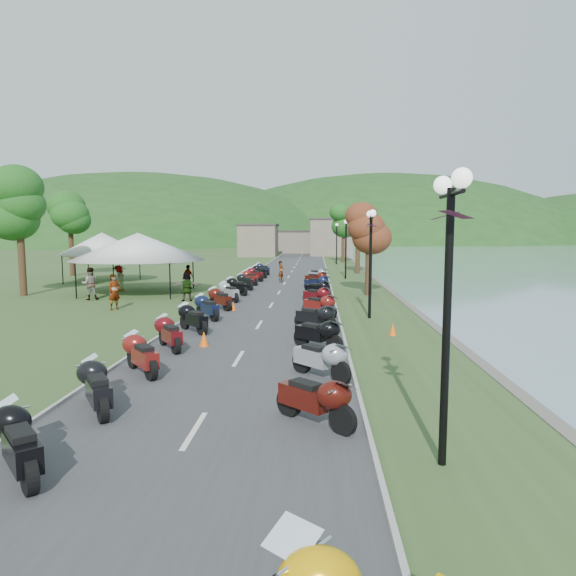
{
  "coord_description": "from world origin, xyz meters",
  "views": [
    {
      "loc": [
        2.48,
        -6.02,
        4.08
      ],
      "look_at": [
        1.09,
        19.12,
        1.3
      ],
      "focal_mm": 32.0,
      "sensor_mm": 36.0,
      "label": 1
    }
  ],
  "objects": [
    {
      "name": "ground",
      "position": [
        0.0,
        0.0,
        0.0
      ],
      "size": [
        400.0,
        400.0,
        0.0
      ],
      "primitive_type": "plane",
      "color": "#42602D",
      "rests_on": "ground"
    },
    {
      "name": "road",
      "position": [
        0.0,
        40.0,
        0.01
      ],
      "size": [
        7.0,
        120.0,
        0.02
      ],
      "primitive_type": "cube",
      "color": "#3D3D40",
      "rests_on": "ground"
    },
    {
      "name": "hills_backdrop",
      "position": [
        0.0,
        200.0,
        0.0
      ],
      "size": [
        360.0,
        120.0,
        76.0
      ],
      "primitive_type": null,
      "color": "#285621",
      "rests_on": "ground"
    },
    {
      "name": "far_building",
      "position": [
        -2.0,
        85.0,
        2.5
      ],
      "size": [
        18.0,
        16.0,
        5.0
      ],
      "primitive_type": "cube",
      "color": "#786E5D",
      "rests_on": "ground"
    },
    {
      "name": "moto_row_left",
      "position": [
        -2.53,
        18.83,
        0.55
      ],
      "size": [
        2.6,
        48.56,
        1.1
      ],
      "primitive_type": null,
      "color": "#331411",
      "rests_on": "ground"
    },
    {
      "name": "moto_row_right",
      "position": [
        2.54,
        20.12,
        0.55
      ],
      "size": [
        2.6,
        33.69,
        1.1
      ],
      "primitive_type": null,
      "color": "#331411",
      "rests_on": "ground"
    },
    {
      "name": "streetlamp_near",
      "position": [
        4.7,
        2.71,
        2.5
      ],
      "size": [
        1.4,
        1.4,
        5.0
      ],
      "primitive_type": null,
      "color": "black",
      "rests_on": "ground"
    },
    {
      "name": "vendor_tent_main",
      "position": [
        -9.23,
        27.18,
        2.0
      ],
      "size": [
        5.83,
        5.83,
        4.0
      ],
      "primitive_type": null,
      "color": "silver",
      "rests_on": "ground"
    },
    {
      "name": "vendor_tent_side",
      "position": [
        -14.95,
        34.95,
        2.0
      ],
      "size": [
        4.54,
        4.54,
        4.0
      ],
      "primitive_type": null,
      "color": "silver",
      "rests_on": "ground"
    },
    {
      "name": "tree_park_left",
      "position": [
        -16.16,
        25.47,
        4.69
      ],
      "size": [
        3.37,
        3.37,
        9.37
      ],
      "primitive_type": null,
      "color": "#276B20",
      "rests_on": "ground"
    },
    {
      "name": "tree_lakeside",
      "position": [
        5.83,
        26.83,
        3.52
      ],
      "size": [
        2.53,
        2.53,
        7.04
      ],
      "primitive_type": null,
      "color": "#276B20",
      "rests_on": "ground"
    },
    {
      "name": "pedestrian_a",
      "position": [
        -8.04,
        19.99,
        0.0
      ],
      "size": [
        0.79,
        0.85,
        1.89
      ],
      "primitive_type": "imported",
      "rotation": [
        0.0,
        0.0,
        1.01
      ],
      "color": "slate",
      "rests_on": "ground"
    },
    {
      "name": "pedestrian_b",
      "position": [
        -11.02,
        23.75,
        0.0
      ],
      "size": [
        1.07,
        0.83,
        1.95
      ],
      "primitive_type": "imported",
      "rotation": [
        0.0,
        0.0,
        3.52
      ],
      "color": "slate",
      "rests_on": "ground"
    },
    {
      "name": "pedestrian_c",
      "position": [
        -11.72,
        29.87,
        0.0
      ],
      "size": [
        0.76,
        1.16,
        1.66
      ],
      "primitive_type": "imported",
      "rotation": [
        0.0,
        0.0,
        5.04
      ],
      "color": "slate",
      "rests_on": "ground"
    },
    {
      "name": "traffic_cone_near",
      "position": [
        -1.49,
        11.69,
        0.28
      ],
      "size": [
        0.35,
        0.35,
        0.55
      ],
      "primitive_type": "cone",
      "color": "#F2590C",
      "rests_on": "ground"
    }
  ]
}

